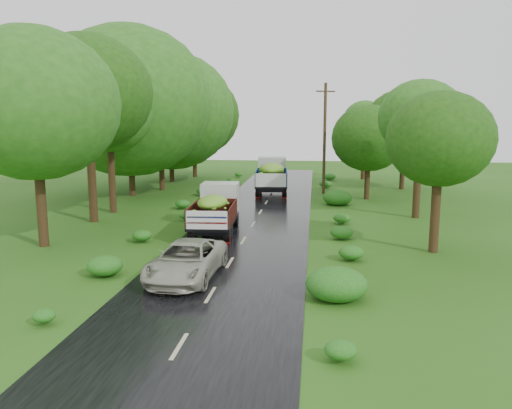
% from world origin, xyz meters
% --- Properties ---
extents(ground, '(120.00, 120.00, 0.00)m').
position_xyz_m(ground, '(0.00, 0.00, 0.00)').
color(ground, '#244E10').
rests_on(ground, ground).
extents(road, '(6.50, 80.00, 0.02)m').
position_xyz_m(road, '(0.00, 5.00, 0.01)').
color(road, black).
rests_on(road, ground).
extents(road_lines, '(0.12, 69.60, 0.00)m').
position_xyz_m(road_lines, '(0.00, 6.00, 0.02)').
color(road_lines, '#BFB78C').
rests_on(road_lines, road).
extents(truck_near, '(2.41, 5.99, 2.47)m').
position_xyz_m(truck_near, '(-1.71, 9.72, 1.40)').
color(truck_near, black).
rests_on(truck_near, ground).
extents(truck_far, '(2.88, 7.01, 2.88)m').
position_xyz_m(truck_far, '(-0.02, 24.80, 1.63)').
color(truck_far, black).
rests_on(truck_far, ground).
extents(car, '(2.48, 5.01, 1.37)m').
position_xyz_m(car, '(-1.28, 1.77, 0.70)').
color(car, '#ACAB99').
rests_on(car, road).
extents(utility_pole, '(1.52, 0.62, 8.95)m').
position_xyz_m(utility_pole, '(4.25, 25.14, 4.61)').
color(utility_pole, '#382616').
rests_on(utility_pole, ground).
extents(trees_left, '(6.45, 34.60, 9.73)m').
position_xyz_m(trees_left, '(-10.04, 23.33, 6.89)').
color(trees_left, black).
rests_on(trees_left, ground).
extents(trees_right, '(7.22, 32.15, 7.56)m').
position_xyz_m(trees_right, '(9.39, 22.52, 5.37)').
color(trees_right, black).
rests_on(trees_right, ground).
extents(shrubs, '(11.90, 44.00, 0.70)m').
position_xyz_m(shrubs, '(0.00, 14.00, 0.35)').
color(shrubs, '#155916').
rests_on(shrubs, ground).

